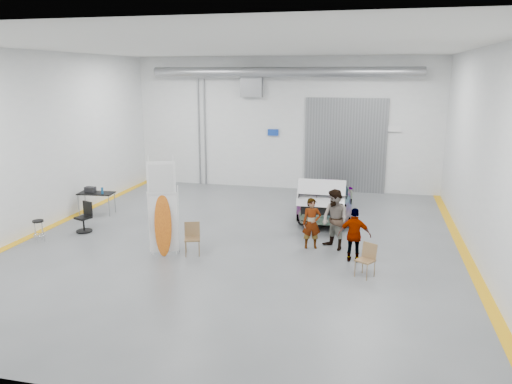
% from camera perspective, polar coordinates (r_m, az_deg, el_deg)
% --- Properties ---
extents(ground, '(16.00, 16.00, 0.00)m').
position_cam_1_polar(ground, '(15.98, -1.99, -5.76)').
color(ground, '#575A5E').
rests_on(ground, ground).
extents(room_shell, '(14.02, 16.18, 6.01)m').
position_cam_1_polar(room_shell, '(17.23, 0.65, 9.52)').
color(room_shell, silver).
rests_on(room_shell, ground).
extents(sedan_car, '(2.09, 4.82, 1.38)m').
position_cam_1_polar(sedan_car, '(19.07, 8.08, -0.55)').
color(sedan_car, white).
rests_on(sedan_car, ground).
extents(person_a, '(0.65, 0.51, 1.57)m').
position_cam_1_polar(person_a, '(15.34, 6.38, -3.58)').
color(person_a, '#806446').
rests_on(person_a, ground).
extents(person_b, '(1.14, 1.12, 1.86)m').
position_cam_1_polar(person_b, '(15.31, 9.00, -3.14)').
color(person_b, slate).
rests_on(person_b, ground).
extents(person_c, '(0.92, 0.41, 1.57)m').
position_cam_1_polar(person_c, '(14.44, 11.20, -4.84)').
color(person_c, '#965632').
rests_on(person_c, ground).
extents(surfboard_display, '(0.82, 0.40, 2.98)m').
position_cam_1_polar(surfboard_display, '(14.77, -10.87, -2.71)').
color(surfboard_display, white).
rests_on(surfboard_display, ground).
extents(folding_chair_near, '(0.57, 0.60, 0.95)m').
position_cam_1_polar(folding_chair_near, '(14.95, -7.26, -6.03)').
color(folding_chair_near, brown).
rests_on(folding_chair_near, ground).
extents(folding_chair_far, '(0.58, 0.63, 0.89)m').
position_cam_1_polar(folding_chair_far, '(13.60, 12.33, -8.33)').
color(folding_chair_far, brown).
rests_on(folding_chair_far, ground).
extents(shop_stool, '(0.36, 0.36, 0.71)m').
position_cam_1_polar(shop_stool, '(17.35, -23.56, -4.12)').
color(shop_stool, black).
rests_on(shop_stool, ground).
extents(work_table, '(1.38, 0.79, 1.08)m').
position_cam_1_polar(work_table, '(19.92, -17.96, -0.06)').
color(work_table, gray).
rests_on(work_table, ground).
extents(office_chair, '(0.57, 0.60, 1.01)m').
position_cam_1_polar(office_chair, '(17.89, -19.02, -2.92)').
color(office_chair, black).
rests_on(office_chair, ground).
extents(trunk_lid, '(1.61, 0.98, 0.04)m').
position_cam_1_polar(trunk_lid, '(16.84, 7.48, 0.09)').
color(trunk_lid, silver).
rests_on(trunk_lid, sedan_car).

